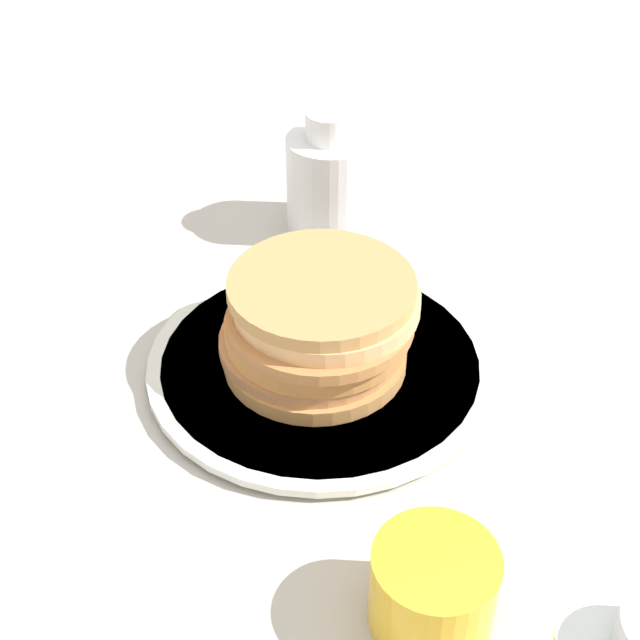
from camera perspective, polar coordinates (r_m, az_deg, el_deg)
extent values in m
plane|color=#BCB7AD|center=(0.78, 1.09, -1.50)|extent=(4.00, 4.00, 0.00)
cylinder|color=silver|center=(0.75, 0.00, -2.87)|extent=(0.27, 0.27, 0.01)
cylinder|color=silver|center=(0.75, 0.00, -2.73)|extent=(0.29, 0.29, 0.01)
cylinder|color=tan|center=(0.74, -0.31, -2.32)|extent=(0.15, 0.15, 0.01)
cylinder|color=#B97A4B|center=(0.74, -0.60, -1.36)|extent=(0.15, 0.15, 0.01)
cylinder|color=#CD8747|center=(0.73, -0.19, -0.52)|extent=(0.15, 0.15, 0.02)
cylinder|color=#BE7B46|center=(0.72, 0.05, 0.11)|extent=(0.15, 0.15, 0.01)
cylinder|color=#E2AC73|center=(0.72, 0.41, 1.27)|extent=(0.15, 0.15, 0.01)
cylinder|color=tan|center=(0.71, 0.10, 2.16)|extent=(0.15, 0.15, 0.01)
cylinder|color=yellow|center=(0.58, 7.25, -16.67)|extent=(0.08, 0.08, 0.06)
cylinder|color=white|center=(0.91, 0.62, 8.73)|extent=(0.09, 0.09, 0.10)
cylinder|color=white|center=(0.88, 0.65, 12.34)|extent=(0.05, 0.05, 0.03)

